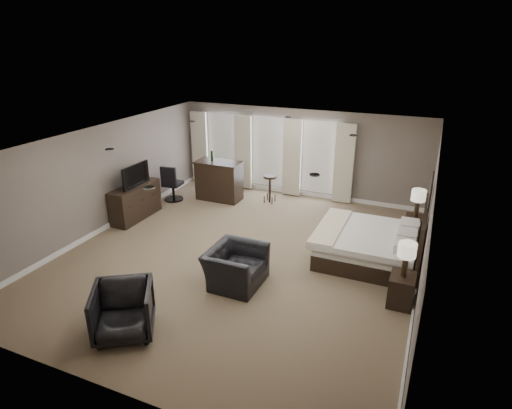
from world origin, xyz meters
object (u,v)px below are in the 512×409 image
at_px(bar_stool_right, 270,189).
at_px(armchair_far, 123,309).
at_px(nightstand_far, 414,228).
at_px(tv, 133,183).
at_px(lamp_near, 406,260).
at_px(nightstand_near, 401,290).
at_px(bed, 367,231).
at_px(bar_stool_left, 207,179).
at_px(desk_chair, 173,183).
at_px(bar_counter, 219,180).
at_px(lamp_far, 417,203).
at_px(armchair_near, 236,261).
at_px(dresser, 136,202).

bearing_deg(bar_stool_right, armchair_far, -90.17).
bearing_deg(nightstand_far, tv, -167.27).
bearing_deg(lamp_near, nightstand_near, 0.00).
distance_m(bed, tv, 6.04).
xyz_separation_m(armchair_far, bar_stool_left, (-2.18, 6.64, -0.12)).
relative_size(armchair_far, bar_stool_right, 1.17).
distance_m(lamp_near, desk_chair, 7.33).
height_order(bar_counter, desk_chair, bar_counter).
bearing_deg(bar_stool_right, lamp_far, -12.56).
relative_size(nightstand_far, armchair_near, 0.51).
bearing_deg(lamp_near, armchair_near, -170.01).
bearing_deg(nightstand_near, bar_counter, 148.00).
bearing_deg(tv, nightstand_far, -77.27).
height_order(nightstand_far, lamp_near, lamp_near).
relative_size(tv, bar_stool_right, 1.24).
height_order(armchair_near, armchair_far, armchair_near).
xyz_separation_m(bed, lamp_near, (0.89, -1.45, 0.24)).
height_order(bed, dresser, bed).
relative_size(lamp_near, dresser, 0.42).
distance_m(armchair_far, bar_stool_left, 6.99).
bearing_deg(armchair_far, bed, 19.81).
xyz_separation_m(tv, desk_chair, (0.18, 1.51, -0.44)).
height_order(armchair_far, bar_stool_left, armchair_far).
height_order(tv, bar_stool_right, tv).
relative_size(nightstand_near, armchair_far, 0.61).
distance_m(armchair_far, bar_stool_right, 6.45).
relative_size(dresser, tv, 1.55).
height_order(nightstand_far, armchair_far, armchair_far).
distance_m(lamp_far, armchair_far, 6.89).
bearing_deg(armchair_far, tv, 93.29).
relative_size(nightstand_near, dresser, 0.37).
height_order(lamp_far, bar_counter, lamp_far).
distance_m(nightstand_far, tv, 7.13).
relative_size(bar_counter, bar_stool_right, 1.64).
xyz_separation_m(nightstand_far, armchair_far, (-4.07, -5.54, 0.19)).
relative_size(armchair_near, bar_stool_left, 1.62).
bearing_deg(lamp_near, nightstand_far, 90.00).
bearing_deg(desk_chair, bar_stool_right, -165.28).
distance_m(bar_counter, bar_stool_left, 0.94).
height_order(lamp_near, tv, lamp_near).
relative_size(lamp_near, lamp_far, 0.97).
distance_m(lamp_far, desk_chair, 6.76).
relative_size(nightstand_near, bar_stool_left, 0.83).
bearing_deg(bar_stool_right, lamp_near, -43.16).
distance_m(lamp_near, armchair_far, 4.88).
bearing_deg(nightstand_far, dresser, -167.27).
height_order(nightstand_near, bar_counter, bar_counter).
distance_m(armchair_far, bar_counter, 6.27).
height_order(bed, lamp_near, bed).
relative_size(tv, bar_stool_left, 1.44).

